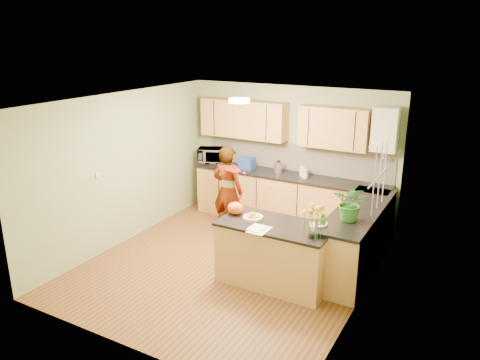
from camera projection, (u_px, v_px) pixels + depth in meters
The scene contains 28 objects.
floor at pixel (230, 265), 7.14m from camera, with size 4.50×4.50×0.00m, color brown.
ceiling at pixel (229, 100), 6.39m from camera, with size 4.00×4.50×0.02m, color silver.
wall_back at pixel (291, 154), 8.64m from camera, with size 4.00×0.02×2.50m, color gray.
wall_front at pixel (120, 246), 4.89m from camera, with size 4.00×0.02×2.50m, color gray.
wall_left at pixel (125, 169), 7.70m from camera, with size 0.02×4.50×2.50m, color gray.
wall_right at pixel (367, 211), 5.84m from camera, with size 0.02×4.50×2.50m, color gray.
back_counter at pixel (288, 199), 8.58m from camera, with size 3.64×0.62×0.94m.
right_counter at pixel (358, 239), 6.92m from camera, with size 0.62×2.24×0.94m.
splashback at pixel (295, 157), 8.60m from camera, with size 3.60×0.02×0.52m, color silver.
upper_cabinets at pixel (279, 122), 8.40m from camera, with size 3.20×0.34×0.70m.
boiler at pixel (386, 130), 7.52m from camera, with size 0.40×0.30×0.86m.
window_right at pixel (380, 176), 6.25m from camera, with size 0.01×1.30×1.05m.
light_switch at pixel (98, 175), 7.17m from camera, with size 0.02×0.09×0.09m, color silver.
ceiling_lamp at pixel (239, 101), 6.65m from camera, with size 0.30×0.30×0.07m.
peninsula_island at pixel (275, 253), 6.51m from camera, with size 1.56×0.80×0.89m.
fruit_dish at pixel (253, 216), 6.52m from camera, with size 0.28×0.28×0.10m.
orange_bowl at pixel (318, 223), 6.22m from camera, with size 0.25×0.25×0.15m.
flower_vase at pixel (314, 212), 5.84m from camera, with size 0.28×0.28×0.52m.
orange_bag at pixel (236, 208), 6.69m from camera, with size 0.24×0.20×0.18m, color orange.
papers at pixel (259, 230), 6.17m from camera, with size 0.24×0.33×0.01m, color white.
violinist at pixel (228, 191), 8.03m from camera, with size 0.58×0.38×1.59m, color #D9A085.
violin at pixel (231, 169), 7.61m from camera, with size 0.66×0.26×0.13m, color #550B05, non-canonical shape.
microwave at pixel (212, 155), 9.20m from camera, with size 0.52×0.35×0.29m, color silver.
blue_box at pixel (247, 163), 8.77m from camera, with size 0.28×0.20×0.22m, color navy.
kettle at pixel (278, 167), 8.52m from camera, with size 0.15×0.15×0.28m.
jar_cream at pixel (303, 171), 8.34m from camera, with size 0.11×0.11×0.17m, color beige.
jar_white at pixel (305, 174), 8.22m from camera, with size 0.10×0.10×0.16m, color silver.
potted_plant at pixel (351, 203), 6.29m from camera, with size 0.46×0.40×0.52m, color #2B7125.
Camera 1 is at (3.27, -5.54, 3.37)m, focal length 35.00 mm.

